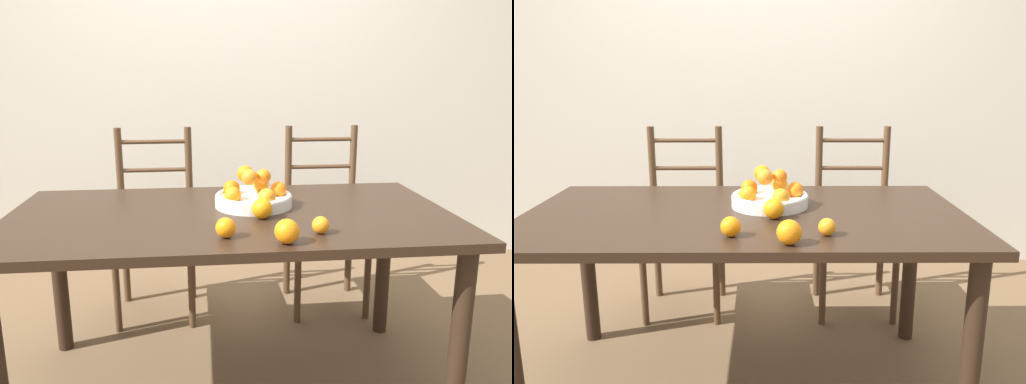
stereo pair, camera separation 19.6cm
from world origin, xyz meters
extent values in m
plane|color=brown|center=(0.00, 0.00, 0.00)|extent=(12.00, 12.00, 0.00)
cube|color=silver|center=(0.00, 1.48, 1.30)|extent=(8.00, 0.06, 2.60)
cube|color=black|center=(0.00, 0.00, 0.75)|extent=(1.74, 0.92, 0.03)
cylinder|color=black|center=(0.79, -0.38, 0.37)|extent=(0.07, 0.07, 0.74)
cylinder|color=black|center=(-0.79, 0.38, 0.37)|extent=(0.07, 0.07, 0.74)
cylinder|color=black|center=(0.79, 0.38, 0.37)|extent=(0.07, 0.07, 0.74)
cylinder|color=white|center=(0.10, 0.09, 0.79)|extent=(0.32, 0.32, 0.04)
torus|color=white|center=(0.10, 0.09, 0.81)|extent=(0.32, 0.32, 0.02)
sphere|color=orange|center=(0.21, 0.09, 0.84)|extent=(0.07, 0.07, 0.07)
sphere|color=orange|center=(0.14, 0.18, 0.84)|extent=(0.07, 0.07, 0.07)
sphere|color=orange|center=(0.01, 0.15, 0.84)|extent=(0.07, 0.07, 0.07)
sphere|color=orange|center=(0.01, 0.03, 0.83)|extent=(0.07, 0.07, 0.07)
sphere|color=orange|center=(0.14, -0.01, 0.83)|extent=(0.07, 0.07, 0.07)
sphere|color=orange|center=(0.14, 0.08, 0.90)|extent=(0.06, 0.06, 0.06)
sphere|color=orange|center=(0.07, 0.12, 0.90)|extent=(0.07, 0.07, 0.07)
sphere|color=orange|center=(0.08, 0.05, 0.90)|extent=(0.07, 0.07, 0.07)
sphere|color=orange|center=(0.29, -0.30, 0.80)|extent=(0.06, 0.06, 0.06)
sphere|color=orange|center=(0.11, -0.10, 0.81)|extent=(0.08, 0.08, 0.08)
sphere|color=orange|center=(-0.03, -0.31, 0.81)|extent=(0.07, 0.07, 0.07)
sphere|color=orange|center=(0.16, -0.39, 0.81)|extent=(0.08, 0.08, 0.08)
cylinder|color=#513823|center=(-0.56, 0.52, 0.23)|extent=(0.04, 0.04, 0.45)
cylinder|color=#513823|center=(-0.18, 0.52, 0.23)|extent=(0.04, 0.04, 0.45)
cylinder|color=#513823|center=(-0.56, 0.88, 0.51)|extent=(0.04, 0.04, 1.02)
cylinder|color=#513823|center=(-0.18, 0.88, 0.51)|extent=(0.04, 0.04, 1.02)
cube|color=#513823|center=(-0.37, 0.70, 0.47)|extent=(0.43, 0.41, 0.04)
cylinder|color=#513823|center=(-0.37, 0.88, 0.62)|extent=(0.38, 0.03, 0.02)
cylinder|color=#513823|center=(-0.37, 0.88, 0.78)|extent=(0.38, 0.03, 0.02)
cylinder|color=#513823|center=(-0.37, 0.88, 0.94)|extent=(0.38, 0.03, 0.02)
cylinder|color=#513823|center=(0.38, 0.52, 0.23)|extent=(0.04, 0.04, 0.45)
cylinder|color=#513823|center=(0.76, 0.52, 0.23)|extent=(0.04, 0.04, 0.45)
cylinder|color=#513823|center=(0.38, 0.88, 0.51)|extent=(0.04, 0.04, 1.02)
cylinder|color=#513823|center=(0.76, 0.88, 0.51)|extent=(0.04, 0.04, 1.02)
cube|color=#513823|center=(0.57, 0.70, 0.47)|extent=(0.42, 0.40, 0.04)
cylinder|color=#513823|center=(0.57, 0.88, 0.62)|extent=(0.38, 0.03, 0.02)
cylinder|color=#513823|center=(0.57, 0.88, 0.78)|extent=(0.38, 0.03, 0.02)
cylinder|color=#513823|center=(0.57, 0.88, 0.94)|extent=(0.38, 0.03, 0.02)
camera|label=1|loc=(-0.10, -1.90, 1.31)|focal=35.00mm
camera|label=2|loc=(0.09, -1.91, 1.31)|focal=35.00mm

